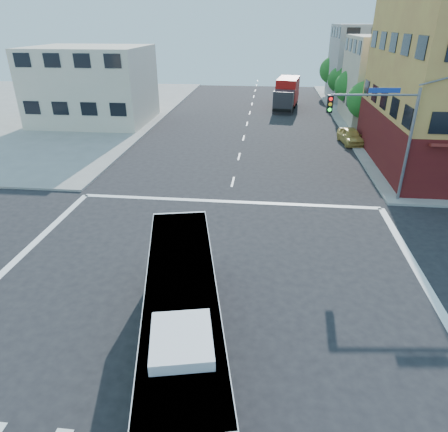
# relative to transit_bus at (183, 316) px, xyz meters

# --- Properties ---
(ground) EXTENTS (120.00, 120.00, 0.00)m
(ground) POSITION_rel_transit_bus_xyz_m (0.24, 3.46, -1.55)
(ground) COLOR black
(ground) RESTS_ON ground
(building_east_near) EXTENTS (12.06, 10.06, 9.00)m
(building_east_near) POSITION_rel_transit_bus_xyz_m (17.22, 37.44, 2.96)
(building_east_near) COLOR beige
(building_east_near) RESTS_ON ground
(building_east_far) EXTENTS (12.06, 10.06, 10.00)m
(building_east_far) POSITION_rel_transit_bus_xyz_m (17.22, 51.43, 3.46)
(building_east_far) COLOR #979893
(building_east_far) RESTS_ON ground
(building_west) EXTENTS (12.06, 10.06, 8.00)m
(building_west) POSITION_rel_transit_bus_xyz_m (-16.78, 33.44, 2.46)
(building_west) COLOR beige
(building_west) RESTS_ON ground
(signal_mast_ne) EXTENTS (7.91, 1.13, 8.07)m
(signal_mast_ne) POSITION_rel_transit_bus_xyz_m (9.32, 14.07, 3.43)
(signal_mast_ne) COLOR slate
(signal_mast_ne) RESTS_ON ground
(street_tree_a) EXTENTS (3.60, 3.60, 5.53)m
(street_tree_a) POSITION_rel_transit_bus_xyz_m (12.14, 31.38, 2.04)
(street_tree_a) COLOR #321F12
(street_tree_a) RESTS_ON ground
(street_tree_b) EXTENTS (3.80, 3.80, 5.79)m
(street_tree_b) POSITION_rel_transit_bus_xyz_m (12.14, 39.38, 2.20)
(street_tree_b) COLOR #321F12
(street_tree_b) RESTS_ON ground
(street_tree_c) EXTENTS (3.40, 3.40, 5.29)m
(street_tree_c) POSITION_rel_transit_bus_xyz_m (12.14, 47.38, 1.91)
(street_tree_c) COLOR #321F12
(street_tree_c) RESTS_ON ground
(street_tree_d) EXTENTS (4.00, 4.00, 6.03)m
(street_tree_d) POSITION_rel_transit_bus_xyz_m (12.14, 55.38, 2.33)
(street_tree_d) COLOR #321F12
(street_tree_d) RESTS_ON ground
(transit_bus) EXTENTS (4.52, 10.94, 3.17)m
(transit_bus) POSITION_rel_transit_bus_xyz_m (0.00, 0.00, 0.00)
(transit_bus) COLOR black
(transit_bus) RESTS_ON ground
(box_truck) EXTENTS (3.60, 8.59, 3.75)m
(box_truck) POSITION_rel_transit_bus_xyz_m (4.80, 43.70, 0.27)
(box_truck) COLOR #252429
(box_truck) RESTS_ON ground
(parked_car) EXTENTS (2.21, 4.37, 1.43)m
(parked_car) POSITION_rel_transit_bus_xyz_m (10.29, 27.58, -0.84)
(parked_car) COLOR tan
(parked_car) RESTS_ON ground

